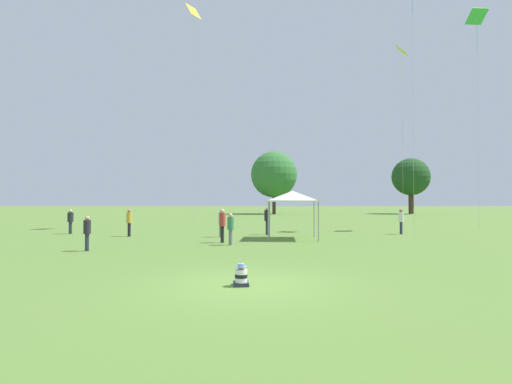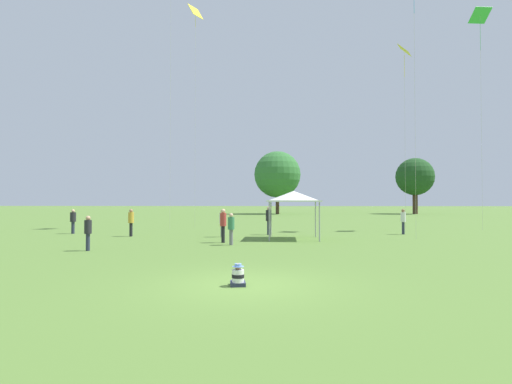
{
  "view_description": "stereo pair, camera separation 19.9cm",
  "coord_description": "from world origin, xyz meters",
  "px_view_note": "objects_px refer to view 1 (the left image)",
  "views": [
    {
      "loc": [
        0.56,
        -10.42,
        2.2
      ],
      "look_at": [
        -0.06,
        6.9,
        2.57
      ],
      "focal_mm": 28.0,
      "sensor_mm": 36.0,
      "label": 1
    },
    {
      "loc": [
        0.76,
        -10.41,
        2.2
      ],
      "look_at": [
        -0.06,
        6.9,
        2.57
      ],
      "focal_mm": 28.0,
      "sensor_mm": 36.0,
      "label": 2
    }
  ],
  "objects_px": {
    "canopy_tent": "(292,197)",
    "kite_3": "(402,57)",
    "person_standing_7": "(267,218)",
    "kite_4": "(193,18)",
    "kite_2": "(477,23)",
    "person_standing_3": "(70,219)",
    "distant_tree_0": "(411,177)",
    "person_standing_2": "(401,219)",
    "person_standing_4": "(87,230)",
    "person_standing_5": "(222,222)",
    "distant_tree_1": "(274,175)",
    "seated_toddler": "(241,277)",
    "person_standing_6": "(221,221)",
    "person_standing_1": "(129,220)",
    "person_standing_0": "(231,226)"
  },
  "relations": [
    {
      "from": "person_standing_2",
      "to": "person_standing_3",
      "type": "xyz_separation_m",
      "value": [
        -21.75,
        -0.48,
        -0.04
      ]
    },
    {
      "from": "person_standing_3",
      "to": "person_standing_6",
      "type": "bearing_deg",
      "value": 65.74
    },
    {
      "from": "seated_toddler",
      "to": "kite_2",
      "type": "distance_m",
      "value": 30.28
    },
    {
      "from": "distant_tree_0",
      "to": "person_standing_0",
      "type": "bearing_deg",
      "value": -118.2
    },
    {
      "from": "person_standing_1",
      "to": "person_standing_4",
      "type": "distance_m",
      "value": 7.02
    },
    {
      "from": "person_standing_5",
      "to": "canopy_tent",
      "type": "bearing_deg",
      "value": 94.73
    },
    {
      "from": "person_standing_2",
      "to": "kite_4",
      "type": "distance_m",
      "value": 22.43
    },
    {
      "from": "seated_toddler",
      "to": "person_standing_1",
      "type": "distance_m",
      "value": 15.95
    },
    {
      "from": "seated_toddler",
      "to": "kite_4",
      "type": "bearing_deg",
      "value": 96.55
    },
    {
      "from": "person_standing_0",
      "to": "person_standing_1",
      "type": "relative_size",
      "value": 0.93
    },
    {
      "from": "person_standing_4",
      "to": "distant_tree_0",
      "type": "height_order",
      "value": "distant_tree_0"
    },
    {
      "from": "person_standing_7",
      "to": "distant_tree_0",
      "type": "xyz_separation_m",
      "value": [
        23.51,
        41.15,
        5.01
      ]
    },
    {
      "from": "person_standing_5",
      "to": "distant_tree_0",
      "type": "xyz_separation_m",
      "value": [
        25.82,
        46.06,
        5.03
      ]
    },
    {
      "from": "person_standing_4",
      "to": "kite_4",
      "type": "height_order",
      "value": "kite_4"
    },
    {
      "from": "person_standing_6",
      "to": "distant_tree_1",
      "type": "height_order",
      "value": "distant_tree_1"
    },
    {
      "from": "canopy_tent",
      "to": "kite_3",
      "type": "xyz_separation_m",
      "value": [
        8.37,
        6.38,
        10.3
      ]
    },
    {
      "from": "person_standing_2",
      "to": "distant_tree_1",
      "type": "xyz_separation_m",
      "value": [
        -7.91,
        39.18,
        5.5
      ]
    },
    {
      "from": "person_standing_4",
      "to": "distant_tree_1",
      "type": "xyz_separation_m",
      "value": [
        8.63,
        48.44,
        5.57
      ]
    },
    {
      "from": "person_standing_2",
      "to": "kite_3",
      "type": "xyz_separation_m",
      "value": [
        1.09,
        2.9,
        11.73
      ]
    },
    {
      "from": "seated_toddler",
      "to": "kite_3",
      "type": "distance_m",
      "value": 25.01
    },
    {
      "from": "distant_tree_0",
      "to": "kite_2",
      "type": "bearing_deg",
      "value": -101.88
    },
    {
      "from": "person_standing_2",
      "to": "kite_2",
      "type": "xyz_separation_m",
      "value": [
        7.12,
        4.1,
        14.7
      ]
    },
    {
      "from": "person_standing_0",
      "to": "kite_2",
      "type": "relative_size",
      "value": 0.09
    },
    {
      "from": "person_standing_4",
      "to": "person_standing_5",
      "type": "relative_size",
      "value": 0.87
    },
    {
      "from": "canopy_tent",
      "to": "distant_tree_1",
      "type": "xyz_separation_m",
      "value": [
        -0.64,
        42.66,
        4.06
      ]
    },
    {
      "from": "person_standing_7",
      "to": "kite_4",
      "type": "bearing_deg",
      "value": 176.11
    },
    {
      "from": "canopy_tent",
      "to": "kite_2",
      "type": "xyz_separation_m",
      "value": [
        14.39,
        7.58,
        13.26
      ]
    },
    {
      "from": "person_standing_2",
      "to": "person_standing_7",
      "type": "xyz_separation_m",
      "value": [
        -8.74,
        -0.72,
        0.09
      ]
    },
    {
      "from": "person_standing_7",
      "to": "distant_tree_1",
      "type": "bearing_deg",
      "value": 130.44
    },
    {
      "from": "seated_toddler",
      "to": "person_standing_2",
      "type": "height_order",
      "value": "person_standing_2"
    },
    {
      "from": "person_standing_2",
      "to": "person_standing_3",
      "type": "height_order",
      "value": "person_standing_2"
    },
    {
      "from": "person_standing_3",
      "to": "person_standing_4",
      "type": "height_order",
      "value": "person_standing_3"
    },
    {
      "from": "canopy_tent",
      "to": "kite_3",
      "type": "bearing_deg",
      "value": 37.31
    },
    {
      "from": "person_standing_6",
      "to": "kite_2",
      "type": "xyz_separation_m",
      "value": [
        18.65,
        6.49,
        14.71
      ]
    },
    {
      "from": "kite_2",
      "to": "kite_4",
      "type": "bearing_deg",
      "value": 35.64
    },
    {
      "from": "person_standing_7",
      "to": "kite_2",
      "type": "xyz_separation_m",
      "value": [
        15.87,
        4.82,
        14.61
      ]
    },
    {
      "from": "seated_toddler",
      "to": "distant_tree_1",
      "type": "bearing_deg",
      "value": 80.86
    },
    {
      "from": "kite_3",
      "to": "person_standing_6",
      "type": "bearing_deg",
      "value": -173.5
    },
    {
      "from": "kite_2",
      "to": "distant_tree_1",
      "type": "relative_size",
      "value": 1.61
    },
    {
      "from": "person_standing_0",
      "to": "person_standing_3",
      "type": "relative_size",
      "value": 0.97
    },
    {
      "from": "kite_3",
      "to": "distant_tree_0",
      "type": "height_order",
      "value": "kite_3"
    },
    {
      "from": "canopy_tent",
      "to": "kite_4",
      "type": "bearing_deg",
      "value": 130.13
    },
    {
      "from": "person_standing_3",
      "to": "distant_tree_0",
      "type": "distance_m",
      "value": 55.07
    },
    {
      "from": "person_standing_4",
      "to": "kite_3",
      "type": "bearing_deg",
      "value": -110.78
    },
    {
      "from": "person_standing_2",
      "to": "distant_tree_0",
      "type": "distance_m",
      "value": 43.34
    },
    {
      "from": "seated_toddler",
      "to": "person_standing_6",
      "type": "height_order",
      "value": "person_standing_6"
    },
    {
      "from": "seated_toddler",
      "to": "person_standing_1",
      "type": "bearing_deg",
      "value": 111.93
    },
    {
      "from": "canopy_tent",
      "to": "person_standing_3",
      "type": "bearing_deg",
      "value": 168.3
    },
    {
      "from": "kite_2",
      "to": "seated_toddler",
      "type": "bearing_deg",
      "value": 89.99
    },
    {
      "from": "person_standing_2",
      "to": "kite_3",
      "type": "distance_m",
      "value": 12.14
    }
  ]
}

